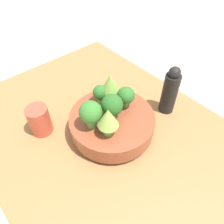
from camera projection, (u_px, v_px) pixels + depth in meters
ground_plane at (111, 145)px, 0.74m from camera, size 6.00×6.00×0.00m
table at (111, 141)px, 0.73m from camera, size 1.05×0.72×0.04m
bowl at (112, 123)px, 0.70m from camera, size 0.27×0.27×0.07m
romanesco_piece_far at (108, 119)px, 0.59m from camera, size 0.06×0.06×0.10m
broccoli_floret_front at (126, 96)px, 0.68m from camera, size 0.06×0.06×0.07m
broccoli_floret_back at (91, 113)px, 0.61m from camera, size 0.07×0.07×0.09m
romanesco_piece_near at (110, 85)px, 0.68m from camera, size 0.07×0.07×0.10m
broccoli_floret_center at (112, 105)px, 0.64m from camera, size 0.07×0.07×0.08m
broccoli_floret_right at (100, 93)px, 0.70m from camera, size 0.05×0.05×0.07m
cup at (40, 120)px, 0.70m from camera, size 0.07×0.07×0.10m
pepper_mill at (170, 91)px, 0.74m from camera, size 0.05×0.05×0.18m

